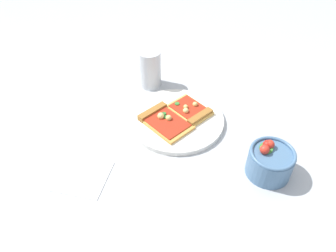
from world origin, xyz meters
TOP-DOWN VIEW (x-y plane):
  - ground_plane at (0.00, 0.00)m, footprint 2.40×2.40m
  - plate at (0.03, -0.06)m, footprint 0.27×0.27m
  - pizza_slice_near at (0.06, -0.03)m, footprint 0.17×0.15m
  - pizza_slice_far at (-0.00, -0.09)m, footprint 0.15×0.14m
  - salad_bowl at (-0.23, 0.07)m, footprint 0.11×0.11m
  - soda_glass at (0.15, -0.21)m, footprint 0.07×0.07m
  - paper_napkin at (0.22, 0.19)m, footprint 0.13×0.12m

SIDE VIEW (x-z plane):
  - ground_plane at x=0.00m, z-range 0.00..0.00m
  - paper_napkin at x=0.22m, z-range 0.00..0.00m
  - plate at x=0.03m, z-range 0.00..0.01m
  - pizza_slice_far at x=0.00m, z-range 0.01..0.03m
  - pizza_slice_near at x=0.06m, z-range 0.01..0.03m
  - salad_bowl at x=-0.23m, z-range -0.01..0.08m
  - soda_glass at x=0.15m, z-range 0.00..0.12m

